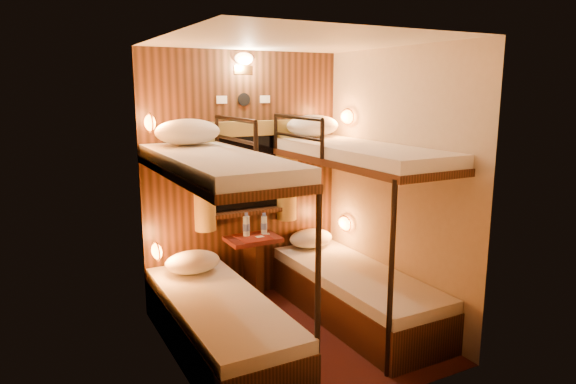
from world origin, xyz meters
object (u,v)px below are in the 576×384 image
table (253,261)px  bottle_left (246,226)px  bottle_right (264,225)px  bunk_right (356,259)px  bunk_left (218,285)px

table → bottle_left: bottle_left is taller
table → bottle_left: size_ratio=2.77×
bottle_left → bottle_right: (0.18, -0.01, -0.01)m
bottle_left → bottle_right: 0.18m
bottle_left → bottle_right: bottle_left is taller
table → bottle_right: 0.36m
bunk_right → table: (-0.65, 0.78, -0.14)m
bottle_left → table: bearing=-57.8°
bunk_right → table: bunk_right is taller
bunk_left → bottle_left: bearing=54.3°
table → bunk_left: bearing=-129.7°
bunk_right → bottle_left: (-0.69, 0.84, 0.19)m
table → bunk_right: bearing=-50.3°
bunk_right → table: 1.02m
bunk_right → bottle_right: (-0.50, 0.83, 0.18)m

